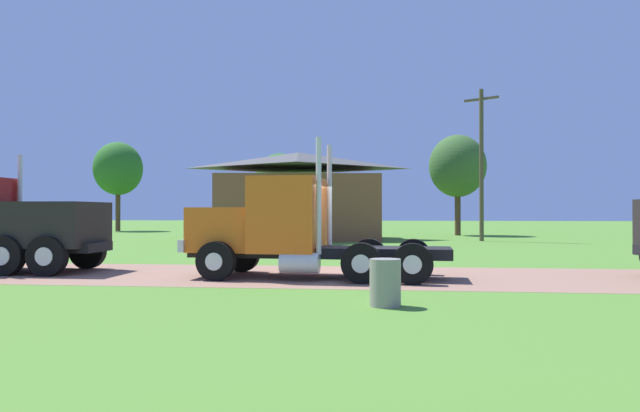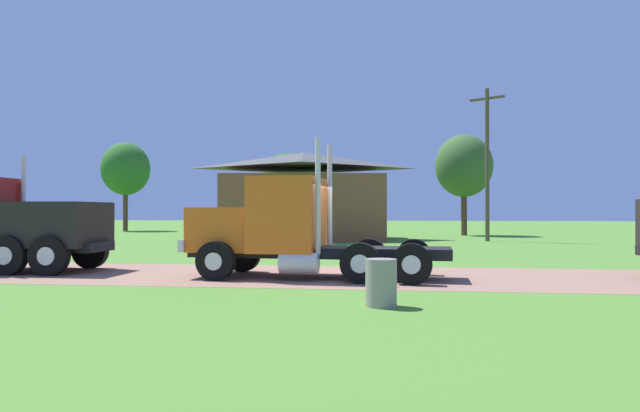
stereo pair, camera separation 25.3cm
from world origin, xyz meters
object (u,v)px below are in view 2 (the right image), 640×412
truck_foreground_white (283,230)px  steel_barrel (381,283)px  shed_building (304,197)px  utility_pole_near (487,161)px

truck_foreground_white → steel_barrel: truck_foreground_white is taller
steel_barrel → shed_building: 27.13m
shed_building → truck_foreground_white: bearing=-82.4°
shed_building → utility_pole_near: utility_pole_near is taller
truck_foreground_white → shed_building: shed_building is taller
steel_barrel → utility_pole_near: 26.40m
truck_foreground_white → shed_building: bearing=97.6°
truck_foreground_white → utility_pole_near: bearing=67.6°
truck_foreground_white → steel_barrel: (2.78, -4.69, -0.85)m
truck_foreground_white → utility_pole_near: (8.54, 20.69, 3.59)m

